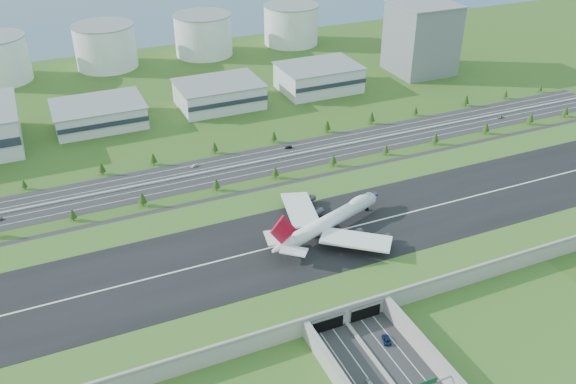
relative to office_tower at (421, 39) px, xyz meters
name	(u,v)px	position (x,y,z in m)	size (l,w,h in m)	color
ground	(295,256)	(-200.00, -195.00, -27.50)	(1200.00, 1200.00, 0.00)	#294A17
airfield_deck	(296,249)	(-200.00, -195.09, -23.38)	(520.00, 100.00, 9.20)	gray
north_expressway	(230,168)	(-200.00, -100.00, -27.44)	(560.00, 36.00, 0.12)	#28282B
tree_row	(277,152)	(-170.10, -100.70, -22.80)	(497.77, 48.63, 8.43)	#3D2819
hangar_mid_a	(99,114)	(-260.00, -5.00, -20.00)	(58.00, 42.00, 15.00)	silver
hangar_mid_b	(219,94)	(-175.00, -5.00, -19.00)	(58.00, 42.00, 17.00)	silver
hangar_mid_c	(319,78)	(-95.00, -5.00, -18.00)	(58.00, 42.00, 19.00)	silver
office_tower	(421,39)	(0.00, 0.00, 0.00)	(46.00, 46.00, 55.00)	slate
fuel_tank_b	(105,47)	(-235.00, 115.00, -10.00)	(50.00, 50.00, 35.00)	silver
fuel_tank_c	(203,35)	(-150.00, 115.00, -10.00)	(50.00, 50.00, 35.00)	silver
fuel_tank_d	(291,25)	(-65.00, 115.00, -10.00)	(50.00, 50.00, 35.00)	silver
bay_water	(115,16)	(-200.00, 285.00, -27.47)	(1200.00, 260.00, 0.06)	#3E5B77
boeing_747	(329,221)	(-182.27, -194.15, -13.09)	(70.23, 65.21, 22.69)	white
car_0	(369,384)	(-207.77, -276.52, -26.65)	(1.73, 4.29, 1.46)	silver
car_2	(386,339)	(-190.51, -260.16, -26.53)	(2.82, 6.12, 1.70)	#0C193F
car_5	(289,147)	(-157.44, -89.85, -26.64)	(1.56, 4.47, 1.47)	black
car_6	(501,117)	(-2.65, -105.28, -26.70)	(2.25, 4.89, 1.36)	#A5A5AA
car_7	(194,166)	(-218.94, -90.14, -26.72)	(1.86, 4.57, 1.33)	silver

